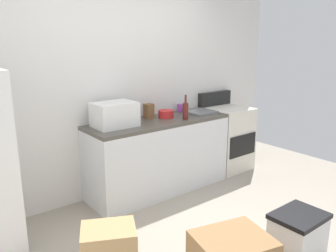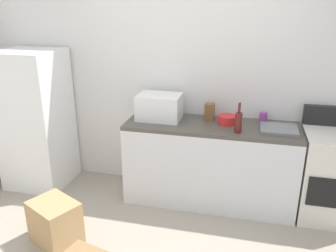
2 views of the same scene
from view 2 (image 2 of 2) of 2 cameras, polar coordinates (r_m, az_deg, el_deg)
The scene contains 11 objects.
wall_back at distance 3.85m, azimuth 3.69°, elevation 7.98°, with size 5.00×0.10×2.60m, color silver.
kitchen_counter at distance 3.76m, azimuth 6.98°, elevation -6.17°, with size 1.80×0.60×0.90m.
refrigerator at distance 4.29m, azimuth -21.18°, elevation 0.99°, with size 0.68×0.66×1.60m, color white.
stove_oven at distance 3.85m, azimuth 25.49°, elevation -7.26°, with size 0.60×0.61×1.10m.
microwave at distance 3.69m, azimuth -1.42°, elevation 3.21°, with size 0.46×0.34×0.27m, color white.
sink_basin at distance 3.56m, azimuth 18.01°, elevation -0.48°, with size 0.36×0.32×0.03m, color slate.
wine_bottle at distance 3.37m, azimuth 11.64°, elevation 0.71°, with size 0.07×0.07×0.30m.
coffee_mug at distance 3.77m, azimuth 15.57°, elevation 1.45°, with size 0.08×0.08×0.10m, color purple.
knife_block at distance 3.70m, azimuth 6.94°, elevation 2.39°, with size 0.10×0.10×0.18m, color brown.
mixing_bowl at distance 3.61m, azimuth 9.80°, elevation 1.05°, with size 0.19×0.19×0.09m, color red.
cardboard_box_large at distance 3.41m, azimuth -18.28°, elevation -14.99°, with size 0.42×0.33×0.41m, color tan.
Camera 2 is at (0.64, -2.16, 2.11)m, focal length 36.60 mm.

